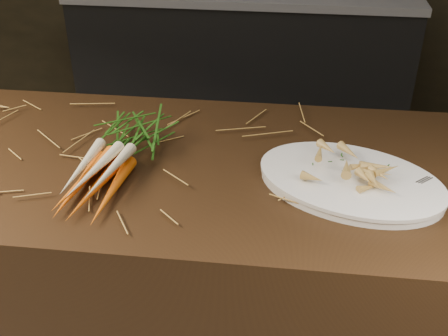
{
  "coord_description": "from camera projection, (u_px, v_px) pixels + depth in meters",
  "views": [
    {
      "loc": [
        0.55,
        -0.84,
        1.62
      ],
      "look_at": [
        0.43,
        0.19,
        0.96
      ],
      "focal_mm": 45.0,
      "sensor_mm": 36.0,
      "label": 1
    }
  ],
  "objects": [
    {
      "name": "root_veg_bunch",
      "position": [
        120.0,
        148.0,
        1.34
      ],
      "size": [
        0.2,
        0.46,
        0.09
      ],
      "rotation": [
        0.0,
        0.0,
        -0.17
      ],
      "color": "#D45C13",
      "rests_on": "main_counter"
    },
    {
      "name": "back_counter",
      "position": [
        243.0,
        61.0,
        3.2
      ],
      "size": [
        1.82,
        0.62,
        0.84
      ],
      "color": "black",
      "rests_on": "ground"
    },
    {
      "name": "main_counter",
      "position": [
        83.0,
        286.0,
        1.64
      ],
      "size": [
        2.4,
        0.7,
        0.9
      ],
      "primitive_type": "cube",
      "color": "black",
      "rests_on": "ground"
    },
    {
      "name": "roasted_veg_heap",
      "position": [
        352.0,
        170.0,
        1.25
      ],
      "size": [
        0.24,
        0.21,
        0.05
      ],
      "primitive_type": null,
      "rotation": [
        0.0,
        0.0,
        -0.35
      ],
      "color": "#AF8530",
      "rests_on": "serving_platter"
    },
    {
      "name": "serving_fork",
      "position": [
        417.0,
        200.0,
        1.19
      ],
      "size": [
        0.13,
        0.12,
        0.0
      ],
      "primitive_type": "cube",
      "rotation": [
        0.0,
        0.0,
        -0.83
      ],
      "color": "silver",
      "rests_on": "serving_platter"
    },
    {
      "name": "serving_platter",
      "position": [
        350.0,
        183.0,
        1.27
      ],
      "size": [
        0.49,
        0.41,
        0.02
      ],
      "primitive_type": null,
      "rotation": [
        0.0,
        0.0,
        -0.35
      ],
      "color": "white",
      "rests_on": "main_counter"
    },
    {
      "name": "straw_bedding",
      "position": [
        58.0,
        151.0,
        1.39
      ],
      "size": [
        1.4,
        0.6,
        0.02
      ],
      "primitive_type": null,
      "color": "olive",
      "rests_on": "main_counter"
    }
  ]
}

